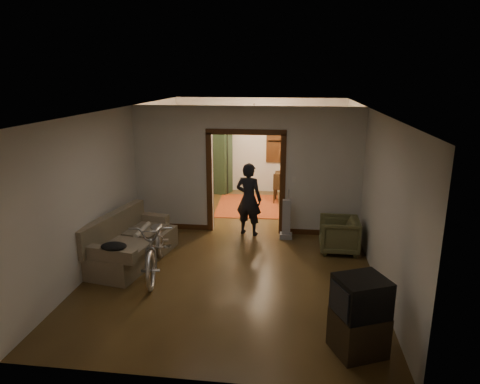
% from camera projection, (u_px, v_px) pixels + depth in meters
% --- Properties ---
extents(floor, '(5.00, 8.50, 0.01)m').
position_uv_depth(floor, '(242.00, 243.00, 9.04)').
color(floor, '#3B2912').
rests_on(floor, ground).
extents(ceiling, '(5.00, 8.50, 0.01)m').
position_uv_depth(ceiling, '(242.00, 109.00, 8.30)').
color(ceiling, white).
rests_on(ceiling, floor).
extents(wall_back, '(5.00, 0.02, 2.80)m').
position_uv_depth(wall_back, '(259.00, 146.00, 12.74)').
color(wall_back, beige).
rests_on(wall_back, floor).
extents(wall_left, '(0.02, 8.50, 2.80)m').
position_uv_depth(wall_left, '(124.00, 175.00, 8.97)').
color(wall_left, beige).
rests_on(wall_left, floor).
extents(wall_right, '(0.02, 8.50, 2.80)m').
position_uv_depth(wall_right, '(368.00, 182.00, 8.37)').
color(wall_right, beige).
rests_on(wall_right, floor).
extents(partition_wall, '(5.00, 0.14, 2.80)m').
position_uv_depth(partition_wall, '(246.00, 171.00, 9.39)').
color(partition_wall, beige).
rests_on(partition_wall, floor).
extents(door_casing, '(1.74, 0.20, 2.32)m').
position_uv_depth(door_casing, '(246.00, 184.00, 9.47)').
color(door_casing, '#3B1F0D').
rests_on(door_casing, floor).
extents(far_window, '(0.98, 0.06, 1.28)m').
position_uv_depth(far_window, '(283.00, 141.00, 12.57)').
color(far_window, black).
rests_on(far_window, wall_back).
extents(chandelier, '(0.24, 0.24, 0.24)m').
position_uv_depth(chandelier, '(254.00, 119.00, 10.81)').
color(chandelier, '#FFE0A5').
rests_on(chandelier, ceiling).
extents(light_switch, '(0.08, 0.01, 0.12)m').
position_uv_depth(light_switch, '(294.00, 180.00, 9.23)').
color(light_switch, silver).
rests_on(light_switch, partition_wall).
extents(sofa, '(1.26, 2.16, 0.93)m').
position_uv_depth(sofa, '(132.00, 238.00, 8.04)').
color(sofa, '#6E6349').
rests_on(sofa, floor).
extents(rolled_paper, '(0.09, 0.73, 0.09)m').
position_uv_depth(rolled_paper, '(142.00, 230.00, 8.29)').
color(rolled_paper, beige).
rests_on(rolled_paper, sofa).
extents(jacket, '(0.44, 0.33, 0.13)m').
position_uv_depth(jacket, '(114.00, 246.00, 7.10)').
color(jacket, black).
rests_on(jacket, sofa).
extents(bicycle, '(1.06, 2.10, 1.05)m').
position_uv_depth(bicycle, '(156.00, 245.00, 7.58)').
color(bicycle, silver).
rests_on(bicycle, floor).
extents(armchair, '(0.78, 0.76, 0.70)m').
position_uv_depth(armchair, '(339.00, 235.00, 8.53)').
color(armchair, brown).
rests_on(armchair, floor).
extents(tv_stand, '(0.77, 0.75, 0.55)m').
position_uv_depth(tv_stand, '(358.00, 332.00, 5.43)').
color(tv_stand, black).
rests_on(tv_stand, floor).
extents(crt_tv, '(0.76, 0.73, 0.51)m').
position_uv_depth(crt_tv, '(361.00, 297.00, 5.30)').
color(crt_tv, black).
rests_on(crt_tv, tv_stand).
extents(vacuum, '(0.30, 0.25, 0.87)m').
position_uv_depth(vacuum, '(286.00, 219.00, 9.19)').
color(vacuum, gray).
rests_on(vacuum, floor).
extents(person, '(0.67, 0.54, 1.61)m').
position_uv_depth(person, '(249.00, 199.00, 9.35)').
color(person, black).
rests_on(person, floor).
extents(oriental_rug, '(1.76, 2.25, 0.02)m').
position_uv_depth(oriental_rug, '(248.00, 205.00, 11.60)').
color(oriental_rug, maroon).
rests_on(oriental_rug, floor).
extents(locker, '(1.05, 0.78, 1.86)m').
position_uv_depth(locker, '(215.00, 162.00, 12.78)').
color(locker, '#20331E').
rests_on(locker, floor).
extents(globe, '(0.30, 0.30, 0.30)m').
position_uv_depth(globe, '(214.00, 128.00, 12.51)').
color(globe, '#1E5972').
rests_on(globe, locker).
extents(desk, '(1.10, 0.82, 0.73)m').
position_uv_depth(desk, '(292.00, 186.00, 12.23)').
color(desk, '#301F10').
rests_on(desk, floor).
extents(desk_chair, '(0.39, 0.39, 0.85)m').
position_uv_depth(desk_chair, '(280.00, 188.00, 11.81)').
color(desk_chair, '#301F10').
rests_on(desk_chair, floor).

